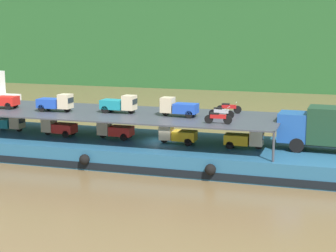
{
  "coord_description": "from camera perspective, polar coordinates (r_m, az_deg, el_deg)",
  "views": [
    {
      "loc": [
        12.16,
        -38.33,
        10.24
      ],
      "look_at": [
        0.22,
        0.0,
        2.7
      ],
      "focal_mm": 58.61,
      "sensor_mm": 36.0,
      "label": 1
    }
  ],
  "objects": [
    {
      "name": "ground_plane",
      "position": [
        41.5,
        -0.29,
        -3.65
      ],
      "size": [
        400.0,
        400.0,
        0.0
      ],
      "primitive_type": "plane",
      "color": "brown"
    },
    {
      "name": "cargo_barge",
      "position": [
        41.29,
        -0.3,
        -2.65
      ],
      "size": [
        33.87,
        9.12,
        1.5
      ],
      "color": "#23567A",
      "rests_on": "ground"
    },
    {
      "name": "covered_lorry",
      "position": [
        39.22,
        16.7,
        -0.17
      ],
      "size": [
        7.92,
        2.54,
        3.1
      ],
      "color": "#1E4C99",
      "rests_on": "cargo_barge"
    },
    {
      "name": "cargo_rack",
      "position": [
        42.07,
        -5.24,
        1.29
      ],
      "size": [
        24.67,
        7.73,
        2.0
      ],
      "color": "#383D47",
      "rests_on": "cargo_barge"
    },
    {
      "name": "mini_truck_lower_stern",
      "position": [
        46.99,
        -16.25,
        0.34
      ],
      "size": [
        2.76,
        1.24,
        1.38
      ],
      "color": "teal",
      "rests_on": "cargo_barge"
    },
    {
      "name": "mini_truck_lower_aft",
      "position": [
        44.05,
        -11.34,
        -0.1
      ],
      "size": [
        2.78,
        1.27,
        1.38
      ],
      "color": "red",
      "rests_on": "cargo_barge"
    },
    {
      "name": "mini_truck_lower_mid",
      "position": [
        42.25,
        -5.57,
        -0.4
      ],
      "size": [
        2.74,
        1.21,
        1.38
      ],
      "color": "red",
      "rests_on": "cargo_barge"
    },
    {
      "name": "mini_truck_lower_fore",
      "position": [
        40.31,
        0.97,
        -0.88
      ],
      "size": [
        2.76,
        1.23,
        1.38
      ],
      "color": "gold",
      "rests_on": "cargo_barge"
    },
    {
      "name": "mini_truck_lower_bow",
      "position": [
        39.15,
        7.99,
        -1.33
      ],
      "size": [
        2.75,
        1.22,
        1.38
      ],
      "color": "gold",
      "rests_on": "cargo_barge"
    },
    {
      "name": "mini_truck_upper_stern",
      "position": [
        46.1,
        -17.03,
        2.63
      ],
      "size": [
        2.79,
        1.29,
        1.38
      ],
      "color": "red",
      "rests_on": "cargo_rack"
    },
    {
      "name": "mini_truck_upper_mid",
      "position": [
        43.35,
        -11.6,
        2.4
      ],
      "size": [
        2.75,
        1.22,
        1.38
      ],
      "color": "#1E47B7",
      "rests_on": "cargo_rack"
    },
    {
      "name": "mini_truck_upper_fore",
      "position": [
        41.96,
        -5.09,
        2.3
      ],
      "size": [
        2.79,
        1.28,
        1.38
      ],
      "color": "teal",
      "rests_on": "cargo_rack"
    },
    {
      "name": "mini_truck_upper_bow",
      "position": [
        40.16,
        1.09,
        1.97
      ],
      "size": [
        2.76,
        1.24,
        1.38
      ],
      "color": "#1E47B7",
      "rests_on": "cargo_rack"
    },
    {
      "name": "motorcycle_upper_port",
      "position": [
        37.36,
        5.21,
        0.87
      ],
      "size": [
        1.9,
        0.55,
        0.87
      ],
      "color": "black",
      "rests_on": "cargo_rack"
    },
    {
      "name": "motorcycle_upper_centre",
      "position": [
        39.65,
        5.55,
        1.43
      ],
      "size": [
        1.9,
        0.55,
        0.87
      ],
      "color": "black",
      "rests_on": "cargo_rack"
    },
    {
      "name": "motorcycle_upper_stbd",
      "position": [
        41.87,
        6.33,
        1.91
      ],
      "size": [
        1.9,
        0.55,
        0.87
      ],
      "color": "black",
      "rests_on": "cargo_rack"
    }
  ]
}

